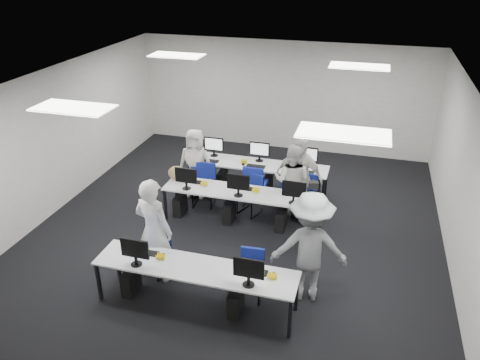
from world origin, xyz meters
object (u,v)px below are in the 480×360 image
(chair_7, at_px, (293,198))
(student_1, at_px, (292,181))
(desk_mid, at_px, (241,194))
(chair_4, at_px, (305,203))
(chair_3, at_px, (250,201))
(chair_6, at_px, (255,191))
(chair_0, at_px, (156,258))
(student_0, at_px, (154,230))
(chair_2, at_px, (204,192))
(student_2, at_px, (196,163))
(desk_front, at_px, (195,270))
(student_3, at_px, (299,177))
(chair_5, at_px, (201,186))
(chair_1, at_px, (250,282))
(photographer, at_px, (310,247))

(chair_7, relative_size, student_1, 0.56)
(desk_mid, height_order, chair_4, chair_4)
(chair_3, relative_size, chair_6, 0.89)
(chair_0, height_order, student_0, student_0)
(chair_6, distance_m, chair_7, 0.87)
(desk_mid, distance_m, chair_2, 1.20)
(chair_7, relative_size, student_2, 0.57)
(chair_0, relative_size, chair_2, 0.95)
(desk_front, bearing_deg, student_0, 151.35)
(chair_4, relative_size, student_3, 0.52)
(chair_5, height_order, student_1, student_1)
(student_0, height_order, student_2, student_0)
(chair_3, bearing_deg, chair_7, 43.32)
(chair_0, height_order, chair_1, chair_0)
(desk_mid, xyz_separation_m, photographer, (1.65, -1.90, 0.26))
(student_0, bearing_deg, chair_1, -170.30)
(chair_4, height_order, student_2, student_2)
(chair_7, bearing_deg, photographer, -57.49)
(chair_0, height_order, student_2, student_2)
(chair_3, relative_size, student_2, 0.54)
(chair_0, xyz_separation_m, student_2, (-0.33, 2.88, 0.52))
(student_2, relative_size, photographer, 0.85)
(chair_1, height_order, chair_6, chair_6)
(chair_1, distance_m, chair_4, 2.86)
(chair_6, relative_size, student_2, 0.60)
(desk_front, height_order, chair_5, chair_5)
(desk_mid, distance_m, chair_3, 0.63)
(chair_1, height_order, student_0, student_0)
(chair_2, height_order, chair_7, chair_2)
(chair_1, height_order, chair_4, chair_4)
(student_2, bearing_deg, student_1, -11.20)
(photographer, bearing_deg, chair_1, 5.20)
(chair_4, relative_size, student_0, 0.48)
(chair_7, height_order, student_0, student_0)
(chair_2, relative_size, student_2, 0.58)
(chair_3, height_order, photographer, photographer)
(chair_0, distance_m, chair_4, 3.45)
(chair_6, relative_size, chair_7, 1.05)
(student_2, xyz_separation_m, photographer, (2.97, -2.81, 0.14))
(chair_5, bearing_deg, desk_mid, -51.57)
(desk_front, relative_size, photographer, 1.70)
(chair_4, height_order, chair_5, chair_4)
(chair_1, bearing_deg, desk_front, -152.67)
(chair_3, xyz_separation_m, chair_6, (0.00, 0.42, 0.03))
(desk_mid, height_order, chair_2, chair_2)
(desk_mid, relative_size, chair_6, 3.32)
(chair_3, distance_m, student_0, 2.84)
(chair_4, height_order, student_1, student_1)
(desk_front, xyz_separation_m, chair_2, (-0.99, 3.15, -0.39))
(chair_7, xyz_separation_m, photographer, (0.70, -2.72, 0.65))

